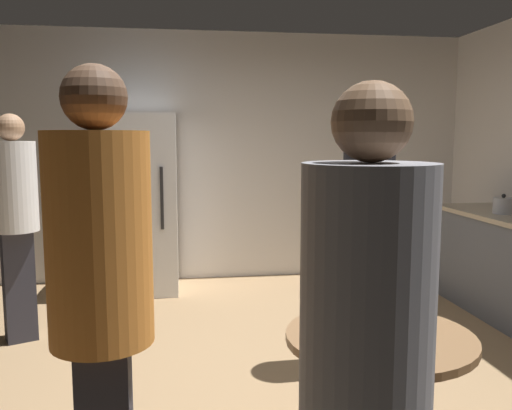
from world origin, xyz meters
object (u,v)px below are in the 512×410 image
(beer_bottle_amber, at_px, (410,306))
(person_in_gray_shirt, at_px, (366,360))
(beer_bottle_brown, at_px, (369,313))
(plastic_cup_blue, at_px, (373,338))
(foreground_table, at_px, (379,357))
(person_in_black_shirt, at_px, (368,214))
(kettle, at_px, (503,206))
(person_in_orange_shirt, at_px, (101,292))
(refrigerator, at_px, (142,204))
(person_in_white_shirt, at_px, (15,210))

(beer_bottle_amber, bearing_deg, person_in_gray_shirt, -120.40)
(beer_bottle_brown, bearing_deg, person_in_gray_shirt, -110.76)
(person_in_gray_shirt, bearing_deg, plastic_cup_blue, 32.54)
(foreground_table, relative_size, beer_bottle_brown, 3.48)
(beer_bottle_amber, xyz_separation_m, person_in_black_shirt, (0.24, 1.22, 0.24))
(kettle, relative_size, person_in_orange_shirt, 0.14)
(refrigerator, relative_size, person_in_gray_shirt, 1.06)
(plastic_cup_blue, xyz_separation_m, person_in_gray_shirt, (-0.27, -0.65, 0.20))
(person_in_orange_shirt, bearing_deg, refrigerator, 89.89)
(beer_bottle_brown, bearing_deg, beer_bottle_amber, 16.66)
(beer_bottle_brown, height_order, person_in_white_shirt, person_in_white_shirt)
(plastic_cup_blue, relative_size, person_in_gray_shirt, 0.06)
(person_in_orange_shirt, height_order, person_in_white_shirt, person_in_orange_shirt)
(person_in_white_shirt, distance_m, person_in_gray_shirt, 3.42)
(refrigerator, relative_size, person_in_black_shirt, 1.00)
(kettle, bearing_deg, plastic_cup_blue, -130.96)
(kettle, distance_m, plastic_cup_blue, 3.17)
(beer_bottle_amber, distance_m, person_in_orange_shirt, 1.35)
(kettle, distance_m, person_in_orange_shirt, 3.98)
(refrigerator, distance_m, person_in_white_shirt, 1.53)
(kettle, relative_size, beer_bottle_brown, 1.06)
(foreground_table, bearing_deg, person_in_gray_shirt, -113.82)
(person_in_black_shirt, bearing_deg, foreground_table, 7.64)
(refrigerator, relative_size, beer_bottle_brown, 7.83)
(beer_bottle_brown, bearing_deg, kettle, 47.26)
(plastic_cup_blue, bearing_deg, beer_bottle_brown, 74.37)
(refrigerator, bearing_deg, person_in_gray_shirt, -78.64)
(beer_bottle_amber, xyz_separation_m, plastic_cup_blue, (-0.27, -0.27, -0.03))
(beer_bottle_amber, bearing_deg, refrigerator, 112.77)
(foreground_table, distance_m, beer_bottle_brown, 0.19)
(foreground_table, relative_size, person_in_black_shirt, 0.45)
(kettle, distance_m, person_in_black_shirt, 1.81)
(person_in_orange_shirt, distance_m, person_in_gray_shirt, 0.89)
(kettle, xyz_separation_m, beer_bottle_amber, (-1.80, -2.12, -0.15))
(kettle, height_order, person_in_white_shirt, person_in_white_shirt)
(beer_bottle_brown, bearing_deg, refrigerator, 109.18)
(kettle, bearing_deg, refrigerator, 159.52)
(foreground_table, height_order, person_in_black_shirt, person_in_black_shirt)
(person_in_white_shirt, bearing_deg, person_in_black_shirt, 47.07)
(kettle, height_order, beer_bottle_brown, kettle)
(beer_bottle_amber, bearing_deg, person_in_black_shirt, 79.01)
(kettle, height_order, person_in_gray_shirt, person_in_gray_shirt)
(person_in_black_shirt, bearing_deg, person_in_white_shirt, -83.29)
(kettle, relative_size, person_in_black_shirt, 0.14)
(kettle, relative_size, person_in_gray_shirt, 0.14)
(beer_bottle_amber, distance_m, beer_bottle_brown, 0.22)
(beer_bottle_brown, bearing_deg, plastic_cup_blue, -105.63)
(person_in_white_shirt, distance_m, person_in_black_shirt, 2.62)
(refrigerator, height_order, beer_bottle_brown, refrigerator)
(kettle, height_order, person_in_black_shirt, person_in_black_shirt)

